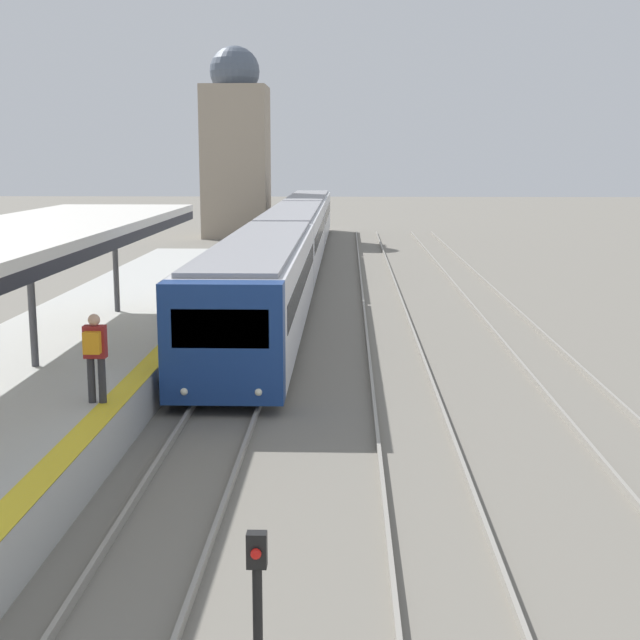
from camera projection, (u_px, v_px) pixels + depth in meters
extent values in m
cube|color=beige|center=(28.00, 231.00, 18.80)|extent=(4.00, 17.49, 0.20)
cube|color=black|center=(120.00, 241.00, 18.78)|extent=(0.08, 17.49, 0.24)
cylinder|color=#47474C|center=(32.00, 302.00, 19.07)|extent=(0.16, 0.16, 2.84)
cylinder|color=#47474C|center=(116.00, 263.00, 25.95)|extent=(0.16, 0.16, 2.84)
cylinder|color=#2D2D33|center=(91.00, 380.00, 16.39)|extent=(0.14, 0.14, 0.85)
cylinder|color=#2D2D33|center=(102.00, 380.00, 16.39)|extent=(0.14, 0.14, 0.85)
cube|color=maroon|center=(95.00, 342.00, 16.26)|extent=(0.40, 0.22, 0.60)
sphere|color=tan|center=(94.00, 320.00, 16.19)|extent=(0.22, 0.22, 0.22)
cube|color=orange|center=(92.00, 343.00, 16.06)|extent=(0.30, 0.18, 0.40)
cube|color=navy|center=(223.00, 342.00, 18.71)|extent=(2.60, 0.70, 2.56)
cube|color=black|center=(220.00, 329.00, 18.32)|extent=(2.03, 0.04, 0.82)
sphere|color=#EFEACC|center=(184.00, 392.00, 18.57)|extent=(0.16, 0.16, 0.16)
sphere|color=#EFEACC|center=(259.00, 392.00, 18.52)|extent=(0.16, 0.16, 0.16)
cube|color=silver|center=(261.00, 286.00, 26.83)|extent=(2.60, 15.82, 2.56)
cube|color=gray|center=(260.00, 242.00, 26.58)|extent=(2.28, 15.50, 0.12)
cube|color=black|center=(261.00, 277.00, 26.77)|extent=(2.62, 14.55, 0.67)
cylinder|color=black|center=(197.00, 364.00, 22.02)|extent=(0.12, 0.70, 0.70)
cylinder|color=black|center=(286.00, 364.00, 21.95)|extent=(0.12, 0.70, 0.70)
cylinder|color=black|center=(244.00, 299.00, 32.13)|extent=(0.12, 0.70, 0.70)
cylinder|color=black|center=(305.00, 299.00, 32.06)|extent=(0.12, 0.70, 0.70)
cube|color=silver|center=(293.00, 238.00, 42.72)|extent=(2.60, 15.82, 2.56)
cube|color=gray|center=(293.00, 210.00, 42.48)|extent=(2.28, 15.50, 0.12)
cube|color=black|center=(293.00, 232.00, 42.67)|extent=(2.62, 14.55, 0.67)
cylinder|color=black|center=(260.00, 277.00, 37.92)|extent=(0.12, 0.70, 0.70)
cylinder|color=black|center=(312.00, 277.00, 37.85)|extent=(0.12, 0.70, 0.70)
cylinder|color=black|center=(279.00, 252.00, 48.02)|extent=(0.12, 0.70, 0.70)
cylinder|color=black|center=(320.00, 252.00, 47.96)|extent=(0.12, 0.70, 0.70)
cube|color=silver|center=(308.00, 216.00, 58.61)|extent=(2.60, 15.82, 2.56)
cube|color=gray|center=(308.00, 196.00, 58.37)|extent=(2.28, 15.50, 0.12)
cube|color=black|center=(308.00, 212.00, 58.56)|extent=(2.62, 14.55, 0.67)
cylinder|color=black|center=(286.00, 242.00, 53.81)|extent=(0.12, 0.70, 0.70)
cylinder|color=black|center=(323.00, 242.00, 53.74)|extent=(0.12, 0.70, 0.70)
cylinder|color=black|center=(296.00, 228.00, 63.92)|extent=(0.12, 0.70, 0.70)
cylinder|color=black|center=(327.00, 228.00, 63.85)|extent=(0.12, 0.70, 0.70)
cylinder|color=black|center=(258.00, 633.00, 8.88)|extent=(0.10, 0.10, 1.42)
cube|color=black|center=(257.00, 550.00, 8.72)|extent=(0.20, 0.14, 0.36)
sphere|color=red|center=(256.00, 554.00, 8.63)|extent=(0.11, 0.11, 0.11)
cube|color=gray|center=(236.00, 162.00, 60.21)|extent=(4.33, 4.33, 10.06)
sphere|color=#4C5666|center=(235.00, 72.00, 59.13)|extent=(3.33, 3.33, 3.33)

